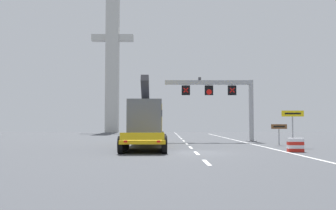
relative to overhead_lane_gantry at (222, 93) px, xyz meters
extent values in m
plane|color=#424449|center=(-4.26, -14.70, -5.08)|extent=(112.00, 112.00, 0.00)
cube|color=silver|center=(-3.97, -20.70, -5.07)|extent=(0.20, 2.60, 0.01)
cube|color=silver|center=(-3.97, -15.23, -5.07)|extent=(0.20, 2.60, 0.01)
cube|color=silver|center=(-3.97, -9.77, -5.07)|extent=(0.20, 2.60, 0.01)
cube|color=silver|center=(-3.97, -4.30, -5.07)|extent=(0.20, 2.60, 0.01)
cube|color=silver|center=(-3.97, 1.16, -5.07)|extent=(0.20, 2.60, 0.01)
cube|color=silver|center=(-3.97, 6.63, -5.07)|extent=(0.20, 2.60, 0.01)
cube|color=silver|center=(-3.97, 12.09, -5.07)|extent=(0.20, 2.60, 0.01)
cube|color=silver|center=(-3.97, 17.56, -5.07)|extent=(0.20, 2.60, 0.01)
cube|color=silver|center=(-3.97, 23.02, -5.07)|extent=(0.20, 2.60, 0.01)
cube|color=silver|center=(-3.97, 28.49, -5.07)|extent=(0.20, 2.60, 0.01)
cube|color=silver|center=(-3.97, 33.95, -5.07)|extent=(0.20, 2.60, 0.01)
cube|color=silver|center=(-3.97, 39.42, -5.07)|extent=(0.20, 2.60, 0.01)
cube|color=silver|center=(1.94, -2.70, -5.07)|extent=(0.20, 63.00, 0.01)
cube|color=#9EA0A5|center=(3.09, 0.00, -1.86)|extent=(0.40, 0.40, 6.44)
cube|color=slate|center=(3.09, 0.00, -5.04)|extent=(0.90, 0.90, 0.08)
cube|color=#9EA0A5|center=(-1.35, 0.00, 1.12)|extent=(9.28, 0.44, 0.44)
cube|color=#4C4C51|center=(-2.33, 0.00, 1.52)|extent=(0.28, 0.40, 0.28)
cube|color=black|center=(1.09, 0.00, 0.29)|extent=(0.87, 0.24, 1.02)
cube|color=#9EA0A5|center=(1.09, 0.00, 0.85)|extent=(0.08, 0.08, 0.16)
cube|color=red|center=(1.09, -0.13, 0.29)|extent=(0.54, 0.02, 0.54)
cube|color=red|center=(1.09, -0.13, 0.29)|extent=(0.54, 0.02, 0.54)
cube|color=black|center=(-1.35, 0.00, 0.29)|extent=(0.87, 0.24, 1.02)
cube|color=#9EA0A5|center=(-1.35, 0.00, 0.85)|extent=(0.08, 0.08, 0.16)
cone|color=red|center=(-1.35, -0.13, 0.11)|extent=(0.56, 0.02, 0.56)
cube|color=black|center=(-3.79, 0.00, 0.29)|extent=(0.87, 0.24, 1.02)
cube|color=#9EA0A5|center=(-3.79, 0.00, 0.85)|extent=(0.08, 0.08, 0.16)
cube|color=red|center=(-3.79, -0.13, 0.29)|extent=(0.54, 0.02, 0.54)
cube|color=red|center=(-3.79, -0.13, 0.29)|extent=(0.54, 0.02, 0.54)
cube|color=yellow|center=(-7.42, -11.07, -4.35)|extent=(2.99, 10.45, 0.24)
cube|color=yellow|center=(-7.32, -16.35, -3.98)|extent=(2.66, 0.13, 0.44)
cylinder|color=black|center=(-8.69, -15.59, -4.53)|extent=(0.34, 1.11, 1.10)
cylinder|color=black|center=(-5.99, -15.54, -4.53)|extent=(0.34, 1.11, 1.10)
cylinder|color=black|center=(-8.70, -14.54, -4.53)|extent=(0.34, 1.11, 1.10)
cylinder|color=black|center=(-6.01, -14.49, -4.53)|extent=(0.34, 1.11, 1.10)
cylinder|color=black|center=(-8.72, -13.49, -4.53)|extent=(0.34, 1.11, 1.10)
cylinder|color=black|center=(-6.02, -13.44, -4.53)|extent=(0.34, 1.11, 1.10)
cylinder|color=black|center=(-8.74, -12.44, -4.53)|extent=(0.34, 1.11, 1.10)
cylinder|color=black|center=(-6.04, -12.39, -4.53)|extent=(0.34, 1.11, 1.10)
cylinder|color=black|center=(-8.76, -11.39, -4.53)|extent=(0.34, 1.11, 1.10)
cylinder|color=black|center=(-6.06, -11.34, -4.53)|extent=(0.34, 1.11, 1.10)
cube|color=gold|center=(-7.55, -3.97, -2.98)|extent=(2.63, 3.25, 3.10)
cube|color=black|center=(-7.55, -3.97, -2.28)|extent=(2.66, 3.27, 0.60)
cylinder|color=black|center=(-8.85, -3.11, -4.53)|extent=(0.36, 1.11, 1.10)
cylinder|color=black|center=(-6.28, -3.07, -4.53)|extent=(0.36, 1.11, 1.10)
cylinder|color=black|center=(-8.82, -5.11, -4.53)|extent=(0.36, 1.11, 1.10)
cylinder|color=black|center=(-6.24, -5.07, -4.53)|extent=(0.36, 1.11, 1.10)
cube|color=#565B66|center=(-7.43, -10.67, -2.88)|extent=(2.48, 5.76, 2.70)
cube|color=#2D2D33|center=(-7.41, -11.53, -0.93)|extent=(0.61, 2.95, 2.29)
cube|color=red|center=(-8.30, -16.41, -4.28)|extent=(0.20, 0.06, 0.12)
cube|color=red|center=(-6.34, -16.37, -4.28)|extent=(0.20, 0.06, 0.12)
cylinder|color=#9EA0A5|center=(3.99, -9.77, -3.64)|extent=(0.10, 0.10, 2.88)
cube|color=yellow|center=(3.99, -9.83, -2.44)|extent=(1.73, 0.06, 0.47)
cube|color=black|center=(3.99, -9.87, -2.44)|extent=(1.25, 0.01, 0.12)
cylinder|color=#9EA0A5|center=(3.86, -6.74, -4.17)|extent=(0.10, 0.10, 1.81)
cube|color=brown|center=(3.86, -6.80, -3.47)|extent=(1.36, 0.06, 0.40)
cube|color=black|center=(3.86, -6.83, -3.47)|extent=(0.98, 0.01, 0.12)
cube|color=red|center=(2.61, -14.17, -4.97)|extent=(1.02, 0.55, 0.23)
cube|color=white|center=(2.61, -14.17, -4.74)|extent=(1.02, 0.55, 0.22)
cube|color=red|center=(2.61, -14.17, -4.52)|extent=(1.02, 0.55, 0.23)
cube|color=white|center=(2.61, -14.17, -4.29)|extent=(1.02, 0.55, 0.23)
cube|color=#B7B7B2|center=(-17.45, 40.23, 11.47)|extent=(2.80, 2.00, 33.09)
cube|color=#B7B7B2|center=(-17.45, 40.23, 15.44)|extent=(9.00, 1.60, 1.40)
camera|label=1|loc=(-5.93, -38.04, -3.23)|focal=38.85mm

